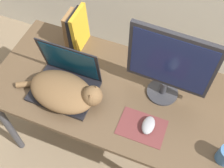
% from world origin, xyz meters
% --- Properties ---
extents(desk, '(1.34, 0.65, 0.70)m').
position_xyz_m(desk, '(0.00, 0.32, 0.63)').
color(desk, brown).
rests_on(desk, ground_plane).
extents(laptop, '(0.33, 0.25, 0.27)m').
position_xyz_m(laptop, '(-0.25, 0.25, 0.75)').
color(laptop, black).
rests_on(laptop, desk).
extents(cat, '(0.49, 0.27, 0.14)m').
position_xyz_m(cat, '(-0.22, 0.19, 0.76)').
color(cat, brown).
rests_on(cat, desk).
extents(external_monitor, '(0.41, 0.17, 0.44)m').
position_xyz_m(external_monitor, '(0.24, 0.40, 0.94)').
color(external_monitor, '#333338').
rests_on(external_monitor, desk).
extents(mousepad, '(0.23, 0.16, 0.00)m').
position_xyz_m(mousepad, '(0.21, 0.17, 0.70)').
color(mousepad, brown).
rests_on(mousepad, desk).
extents(computer_mouse, '(0.06, 0.10, 0.03)m').
position_xyz_m(computer_mouse, '(0.23, 0.18, 0.72)').
color(computer_mouse, '#99999E').
rests_on(computer_mouse, mousepad).
extents(book_row, '(0.10, 0.17, 0.25)m').
position_xyz_m(book_row, '(-0.33, 0.56, 0.82)').
color(book_row, olive).
rests_on(book_row, desk).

